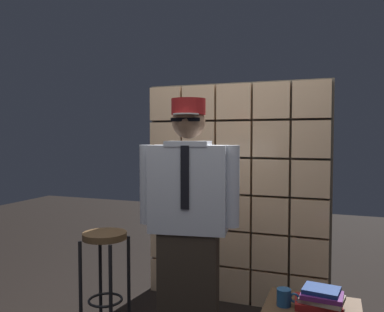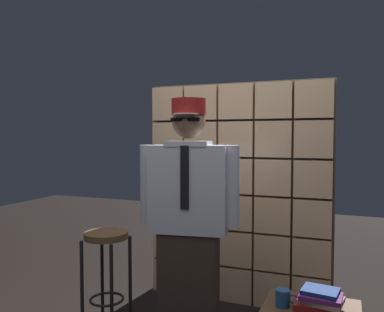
{
  "view_description": "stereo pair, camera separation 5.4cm",
  "coord_description": "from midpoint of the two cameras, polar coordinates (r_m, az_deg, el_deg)",
  "views": [
    {
      "loc": [
        0.87,
        -1.98,
        1.5
      ],
      "look_at": [
        -0.04,
        0.47,
        1.37
      ],
      "focal_mm": 36.56,
      "sensor_mm": 36.0,
      "label": 1
    },
    {
      "loc": [
        0.92,
        -1.96,
        1.5
      ],
      "look_at": [
        -0.04,
        0.47,
        1.37
      ],
      "focal_mm": 36.56,
      "sensor_mm": 36.0,
      "label": 2
    }
  ],
  "objects": [
    {
      "name": "book_stack",
      "position": [
        2.4,
        17.55,
        -19.24
      ],
      "size": [
        0.28,
        0.21,
        0.11
      ],
      "color": "maroon",
      "rests_on": "side_table"
    },
    {
      "name": "standing_person",
      "position": [
        2.73,
        -1.08,
        -9.53
      ],
      "size": [
        0.7,
        0.34,
        1.76
      ],
      "rotation": [
        0.0,
        0.0,
        0.16
      ],
      "color": "#382D23",
      "rests_on": "ground"
    },
    {
      "name": "glass_block_wall",
      "position": [
        3.56,
        5.73,
        -5.53
      ],
      "size": [
        1.67,
        0.1,
        2.01
      ],
      "color": "#E0B78C",
      "rests_on": "ground"
    },
    {
      "name": "coffee_mug",
      "position": [
        2.38,
        12.67,
        -19.47
      ],
      "size": [
        0.13,
        0.08,
        0.09
      ],
      "color": "navy",
      "rests_on": "side_table"
    },
    {
      "name": "bar_stool",
      "position": [
        3.21,
        -13.07,
        -14.17
      ],
      "size": [
        0.34,
        0.34,
        0.76
      ],
      "color": "brown",
      "rests_on": "ground"
    }
  ]
}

